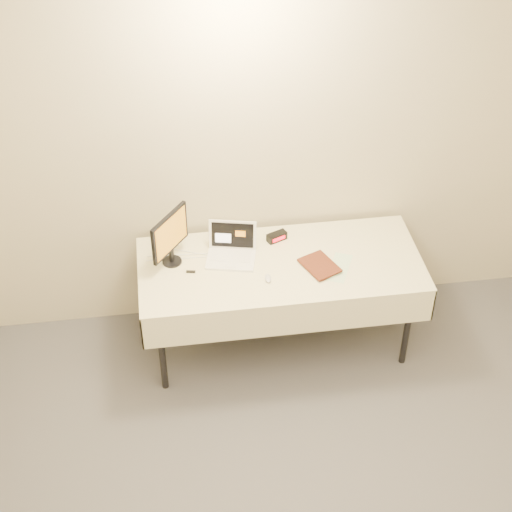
{
  "coord_description": "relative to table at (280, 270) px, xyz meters",
  "views": [
    {
      "loc": [
        -0.72,
        -1.85,
        4.0
      ],
      "look_at": [
        -0.17,
        1.99,
        0.86
      ],
      "focal_mm": 55.0,
      "sensor_mm": 36.0,
      "label": 1
    }
  ],
  "objects": [
    {
      "name": "back_wall",
      "position": [
        0.0,
        0.45,
        0.67
      ],
      "size": [
        4.0,
        0.1,
        2.7
      ],
      "primitive_type": "cube",
      "color": "beige",
      "rests_on": "ground"
    },
    {
      "name": "table",
      "position": [
        0.0,
        0.0,
        0.0
      ],
      "size": [
        1.86,
        0.81,
        0.74
      ],
      "color": "black",
      "rests_on": "ground"
    },
    {
      "name": "clicker",
      "position": [
        -0.11,
        -0.15,
        0.07
      ],
      "size": [
        0.04,
        0.09,
        0.02
      ],
      "primitive_type": "ellipsoid",
      "rotation": [
        0.0,
        0.0,
        -0.04
      ],
      "color": "silver",
      "rests_on": "table"
    },
    {
      "name": "paper_form",
      "position": [
        0.37,
        -0.1,
        0.06
      ],
      "size": [
        0.23,
        0.32,
        0.0
      ],
      "primitive_type": "cube",
      "rotation": [
        0.0,
        0.0,
        -0.43
      ],
      "color": "#C7ECBB",
      "rests_on": "table"
    },
    {
      "name": "monitor",
      "position": [
        -0.7,
        0.11,
        0.28
      ],
      "size": [
        0.24,
        0.31,
        0.38
      ],
      "rotation": [
        0.0,
        0.0,
        0.92
      ],
      "color": "black",
      "rests_on": "table"
    },
    {
      "name": "book",
      "position": [
        0.16,
        -0.12,
        0.19
      ],
      "size": [
        0.18,
        0.1,
        0.25
      ],
      "primitive_type": "imported",
      "rotation": [
        0.0,
        0.0,
        0.41
      ],
      "color": "maroon",
      "rests_on": "table"
    },
    {
      "name": "usb_dongle",
      "position": [
        -0.59,
        -0.01,
        0.07
      ],
      "size": [
        0.06,
        0.03,
        0.01
      ],
      "primitive_type": "cube",
      "rotation": [
        0.0,
        0.0,
        -0.19
      ],
      "color": "black",
      "rests_on": "table"
    },
    {
      "name": "alarm_clock",
      "position": [
        0.01,
        0.25,
        0.09
      ],
      "size": [
        0.15,
        0.11,
        0.06
      ],
      "rotation": [
        0.0,
        0.0,
        0.41
      ],
      "color": "black",
      "rests_on": "table"
    },
    {
      "name": "laptop",
      "position": [
        -0.31,
        0.12,
        0.12
      ],
      "size": [
        0.37,
        0.32,
        0.22
      ],
      "rotation": [
        0.0,
        0.0,
        -0.23
      ],
      "color": "white",
      "rests_on": "table"
    }
  ]
}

